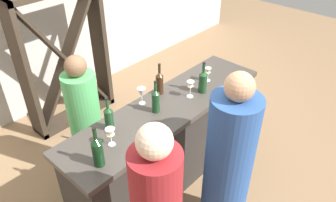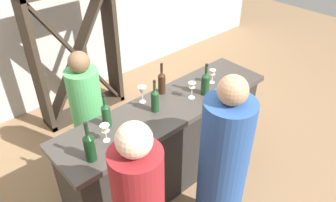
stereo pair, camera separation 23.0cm
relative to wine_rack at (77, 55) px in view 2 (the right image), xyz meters
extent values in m
plane|color=#846647|center=(0.02, -1.65, -0.84)|extent=(12.00, 12.00, 0.00)
cube|color=#2A2723|center=(0.02, -1.65, -0.39)|extent=(2.10, 0.49, 0.90)
cube|color=#3D3833|center=(0.02, -1.65, 0.08)|extent=(2.18, 0.57, 0.05)
cube|color=#33281E|center=(-0.52, 0.00, 0.00)|extent=(0.06, 0.28, 1.68)
cube|color=#33281E|center=(0.52, 0.00, 0.00)|extent=(0.06, 0.28, 1.68)
cube|color=#33281E|center=(0.00, 0.00, -0.81)|extent=(1.09, 0.28, 0.06)
cube|color=#33281E|center=(0.00, 0.00, 0.00)|extent=(1.00, 0.20, 1.58)
cube|color=#33281E|center=(0.00, 0.00, 0.00)|extent=(1.00, 0.20, 1.58)
cylinder|color=black|center=(-0.85, -1.78, 0.21)|extent=(0.08, 0.08, 0.20)
cone|color=black|center=(-0.85, -1.78, 0.33)|extent=(0.08, 0.08, 0.04)
cylinder|color=black|center=(-0.85, -1.78, 0.39)|extent=(0.03, 0.03, 0.08)
cylinder|color=black|center=(-0.85, -1.78, 0.44)|extent=(0.03, 0.03, 0.01)
cylinder|color=#193D1E|center=(-0.54, -1.52, 0.20)|extent=(0.07, 0.07, 0.18)
cone|color=#193D1E|center=(-0.54, -1.52, 0.30)|extent=(0.07, 0.07, 0.04)
cylinder|color=#193D1E|center=(-0.54, -1.52, 0.36)|extent=(0.03, 0.03, 0.08)
cylinder|color=black|center=(-0.54, -1.52, 0.40)|extent=(0.03, 0.03, 0.01)
cylinder|color=#193D1E|center=(-0.12, -1.63, 0.20)|extent=(0.07, 0.07, 0.18)
cone|color=#193D1E|center=(-0.12, -1.63, 0.31)|extent=(0.07, 0.07, 0.04)
cylinder|color=#193D1E|center=(-0.12, -1.63, 0.36)|extent=(0.02, 0.02, 0.08)
cylinder|color=black|center=(-0.12, -1.63, 0.41)|extent=(0.03, 0.03, 0.01)
cylinder|color=#331E0F|center=(0.12, -1.45, 0.20)|extent=(0.07, 0.07, 0.19)
cone|color=#331E0F|center=(0.12, -1.45, 0.31)|extent=(0.07, 0.07, 0.04)
cylinder|color=#331E0F|center=(0.12, -1.45, 0.37)|extent=(0.02, 0.02, 0.08)
cylinder|color=black|center=(0.12, -1.45, 0.41)|extent=(0.03, 0.03, 0.01)
cylinder|color=#193D1E|center=(0.41, -1.74, 0.20)|extent=(0.08, 0.08, 0.19)
cone|color=#193D1E|center=(0.41, -1.74, 0.31)|extent=(0.08, 0.08, 0.04)
cylinder|color=#193D1E|center=(0.41, -1.74, 0.37)|extent=(0.03, 0.03, 0.08)
cylinder|color=black|center=(0.41, -1.74, 0.42)|extent=(0.03, 0.03, 0.01)
cylinder|color=white|center=(0.27, -1.70, 0.11)|extent=(0.06, 0.06, 0.00)
cylinder|color=white|center=(0.27, -1.70, 0.15)|extent=(0.01, 0.01, 0.08)
cone|color=white|center=(0.27, -1.70, 0.23)|extent=(0.07, 0.07, 0.08)
cone|color=beige|center=(0.27, -1.70, 0.21)|extent=(0.06, 0.06, 0.03)
cylinder|color=white|center=(-0.66, -1.68, 0.11)|extent=(0.06, 0.06, 0.00)
cylinder|color=white|center=(-0.66, -1.68, 0.14)|extent=(0.01, 0.01, 0.07)
cone|color=white|center=(-0.66, -1.68, 0.22)|extent=(0.08, 0.08, 0.08)
cone|color=beige|center=(-0.66, -1.68, 0.19)|extent=(0.06, 0.06, 0.03)
cylinder|color=white|center=(0.61, -1.65, 0.11)|extent=(0.06, 0.06, 0.00)
cylinder|color=white|center=(0.61, -1.65, 0.14)|extent=(0.01, 0.01, 0.06)
cone|color=white|center=(0.61, -1.65, 0.21)|extent=(0.06, 0.06, 0.08)
cone|color=beige|center=(0.61, -1.65, 0.19)|extent=(0.05, 0.05, 0.03)
cylinder|color=white|center=(-0.11, -1.45, 0.11)|extent=(0.06, 0.06, 0.00)
cylinder|color=white|center=(-0.11, -1.45, 0.14)|extent=(0.01, 0.01, 0.07)
cone|color=white|center=(-0.11, -1.45, 0.22)|extent=(0.08, 0.08, 0.09)
cylinder|color=#284C8C|center=(-0.04, -2.36, -0.15)|extent=(0.49, 0.49, 1.38)
sphere|color=tan|center=(-0.04, -2.36, 0.64)|extent=(0.22, 0.22, 0.22)
sphere|color=beige|center=(-0.86, -2.36, 0.68)|extent=(0.21, 0.21, 0.21)
cylinder|color=#4CA559|center=(-0.45, -0.99, -0.24)|extent=(0.36, 0.36, 1.21)
sphere|color=brown|center=(-0.45, -0.99, 0.46)|extent=(0.20, 0.20, 0.20)
camera|label=1|loc=(-1.76, -3.27, 1.83)|focal=35.10mm
camera|label=2|loc=(-1.60, -3.44, 1.83)|focal=35.10mm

